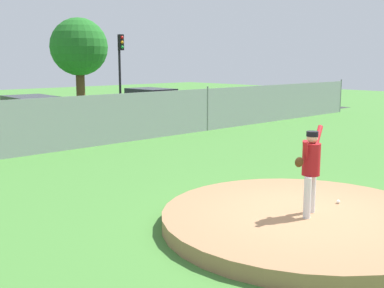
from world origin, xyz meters
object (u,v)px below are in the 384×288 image
at_px(pitcher_youth, 311,164).
at_px(traffic_light_far, 120,59).
at_px(traffic_cone_orange, 101,123).
at_px(parked_car_silver, 32,115).
at_px(parked_car_burgundy, 151,105).
at_px(baseball, 338,202).

bearing_deg(pitcher_youth, traffic_light_far, 64.34).
height_order(traffic_cone_orange, traffic_light_far, traffic_light_far).
relative_size(pitcher_youth, parked_car_silver, 0.33).
bearing_deg(pitcher_youth, parked_car_burgundy, 61.52).
distance_m(pitcher_youth, baseball, 1.39).
distance_m(parked_car_burgundy, traffic_cone_orange, 3.43).
xyz_separation_m(baseball, parked_car_silver, (0.51, 14.58, 0.46)).
xyz_separation_m(traffic_cone_orange, traffic_light_far, (4.48, 4.77, 2.86)).
bearing_deg(traffic_light_far, traffic_cone_orange, -133.23).
distance_m(pitcher_youth, parked_car_silver, 14.67).
bearing_deg(parked_car_silver, traffic_light_far, 29.20).
bearing_deg(traffic_cone_orange, traffic_light_far, 46.77).
xyz_separation_m(pitcher_youth, traffic_light_far, (9.01, 18.75, 1.90)).
relative_size(baseball, traffic_cone_orange, 0.13).
bearing_deg(parked_car_burgundy, baseball, -115.19).
relative_size(baseball, parked_car_burgundy, 0.02).
distance_m(pitcher_youth, traffic_cone_orange, 14.73).
xyz_separation_m(parked_car_silver, parked_car_burgundy, (6.32, -0.07, 0.03)).
bearing_deg(traffic_light_far, parked_car_silver, -150.80).
distance_m(parked_car_burgundy, traffic_light_far, 4.96).
bearing_deg(baseball, parked_car_burgundy, 64.81).
xyz_separation_m(pitcher_youth, parked_car_silver, (1.55, 14.58, -0.45)).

